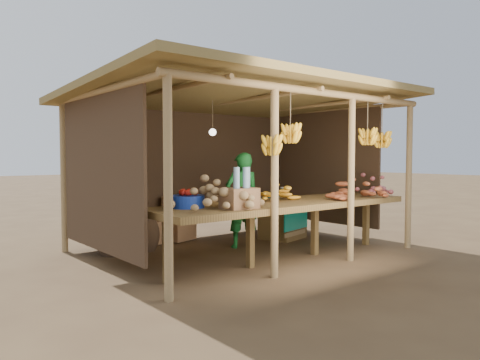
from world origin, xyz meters
TOP-DOWN VIEW (x-y plane):
  - ground at (0.00, 0.00)m, footprint 60.00×60.00m
  - stall_structure at (0.05, -0.06)m, footprint 4.70×3.50m
  - counter at (0.00, -0.95)m, footprint 3.90×1.05m
  - potato_heap at (-1.25, -1.15)m, footprint 1.13×0.75m
  - sweet_potato_heap at (1.09, -1.24)m, footprint 0.92×0.60m
  - onion_heap at (1.90, -1.03)m, footprint 0.78×0.48m
  - banana_pile at (-0.02, -0.83)m, footprint 0.69×0.57m
  - tomato_basin at (-1.41, -0.75)m, footprint 0.42×0.42m
  - bottle_box at (-1.00, -1.22)m, footprint 0.39×0.31m
  - vendor at (0.14, 0.12)m, footprint 0.62×0.51m
  - tarp_crate at (1.17, 0.29)m, footprint 0.89×0.82m
  - carton_stack at (-0.49, 1.20)m, footprint 1.02×0.46m
  - burlap_sacks at (-1.40, 0.85)m, footprint 0.96×0.50m

SIDE VIEW (x-z plane):
  - ground at x=0.00m, z-range 0.00..0.00m
  - burlap_sacks at x=-1.40m, z-range -0.04..0.64m
  - carton_stack at x=-0.49m, z-range -0.04..0.68m
  - tarp_crate at x=1.17m, z-range -0.08..0.82m
  - vendor at x=0.14m, z-range 0.00..1.46m
  - counter at x=0.00m, z-range 0.34..1.14m
  - tomato_basin at x=-1.41m, z-range 0.78..1.00m
  - banana_pile at x=-0.02m, z-range 0.80..1.15m
  - sweet_potato_heap at x=1.09m, z-range 0.80..1.15m
  - onion_heap at x=1.90m, z-range 0.80..1.15m
  - bottle_box at x=-1.00m, z-range 0.74..1.23m
  - potato_heap at x=-1.25m, z-range 0.80..1.17m
  - stall_structure at x=0.05m, z-range 0.69..3.13m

